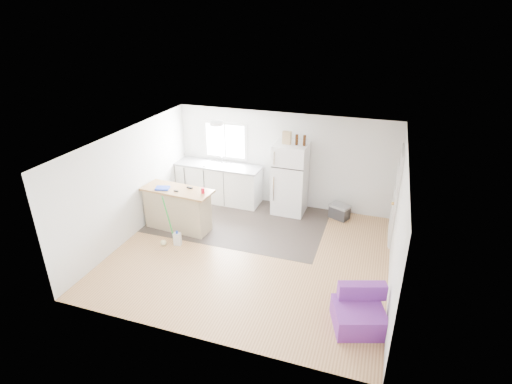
% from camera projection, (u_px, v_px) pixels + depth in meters
% --- Properties ---
extents(room, '(5.51, 5.01, 2.41)m').
position_uv_depth(room, '(250.00, 201.00, 7.82)').
color(room, '#A26C44').
rests_on(room, ground).
extents(vinyl_zone, '(4.05, 2.50, 0.00)m').
position_uv_depth(vinyl_zone, '(239.00, 220.00, 9.60)').
color(vinyl_zone, '#352E28').
rests_on(vinyl_zone, floor).
extents(window, '(1.18, 0.06, 0.98)m').
position_uv_depth(window, '(225.00, 141.00, 10.26)').
color(window, white).
rests_on(window, back_wall).
extents(interior_door, '(0.11, 0.92, 2.10)m').
position_uv_depth(interior_door, '(396.00, 197.00, 8.44)').
color(interior_door, white).
rests_on(interior_door, right_wall).
extents(ceiling_fixture, '(0.30, 0.30, 0.07)m').
position_uv_depth(ceiling_fixture, '(216.00, 123.00, 8.71)').
color(ceiling_fixture, white).
rests_on(ceiling_fixture, ceiling).
extents(kitchen_cabinets, '(2.26, 0.75, 1.30)m').
position_uv_depth(kitchen_cabinets, '(219.00, 182.00, 10.43)').
color(kitchen_cabinets, white).
rests_on(kitchen_cabinets, floor).
extents(peninsula, '(1.66, 0.74, 0.99)m').
position_uv_depth(peninsula, '(178.00, 209.00, 9.07)').
color(peninsula, tan).
rests_on(peninsula, floor).
extents(refrigerator, '(0.79, 0.75, 1.77)m').
position_uv_depth(refrigerator, '(290.00, 179.00, 9.69)').
color(refrigerator, white).
rests_on(refrigerator, floor).
extents(cooler, '(0.55, 0.48, 0.36)m').
position_uv_depth(cooler, '(340.00, 211.00, 9.65)').
color(cooler, '#2E2E30').
rests_on(cooler, floor).
extents(purple_seat, '(0.96, 0.95, 0.64)m').
position_uv_depth(purple_seat, '(359.00, 313.00, 6.34)').
color(purple_seat, '#6F2D95').
rests_on(purple_seat, floor).
extents(cleaner_jug, '(0.16, 0.13, 0.34)m').
position_uv_depth(cleaner_jug, '(177.00, 239.00, 8.55)').
color(cleaner_jug, silver).
rests_on(cleaner_jug, floor).
extents(mop, '(0.20, 0.34, 1.21)m').
position_uv_depth(mop, '(165.00, 235.00, 8.52)').
color(mop, green).
rests_on(mop, floor).
extents(red_cup, '(0.10, 0.10, 0.12)m').
position_uv_depth(red_cup, '(203.00, 191.00, 8.65)').
color(red_cup, red).
rests_on(red_cup, peninsula).
extents(blue_tray, '(0.35, 0.29, 0.04)m').
position_uv_depth(blue_tray, '(162.00, 188.00, 8.87)').
color(blue_tray, '#1433C3').
rests_on(blue_tray, peninsula).
extents(tool_a, '(0.15, 0.08, 0.03)m').
position_uv_depth(tool_a, '(190.00, 188.00, 8.89)').
color(tool_a, black).
rests_on(tool_a, peninsula).
extents(tool_b, '(0.11, 0.06, 0.03)m').
position_uv_depth(tool_b, '(176.00, 191.00, 8.73)').
color(tool_b, black).
rests_on(tool_b, peninsula).
extents(cardboard_box, '(0.21, 0.12, 0.30)m').
position_uv_depth(cardboard_box, '(287.00, 138.00, 9.25)').
color(cardboard_box, tan).
rests_on(cardboard_box, refrigerator).
extents(bottle_left, '(0.09, 0.09, 0.25)m').
position_uv_depth(bottle_left, '(297.00, 140.00, 9.19)').
color(bottle_left, '#341A09').
rests_on(bottle_left, refrigerator).
extents(bottle_right, '(0.09, 0.09, 0.25)m').
position_uv_depth(bottle_right, '(304.00, 140.00, 9.14)').
color(bottle_right, '#341A09').
rests_on(bottle_right, refrigerator).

